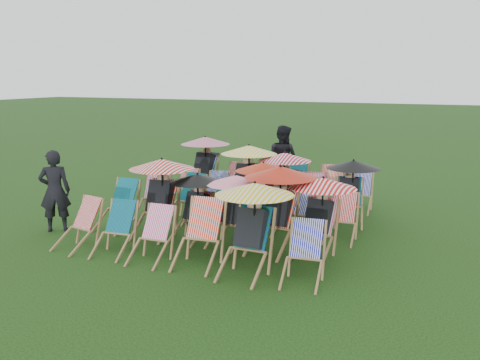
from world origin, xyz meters
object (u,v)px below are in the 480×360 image
at_px(deckchair_29, 359,192).
at_px(person_left, 55,191).
at_px(deckchair_5, 303,254).
at_px(person_rear, 282,160).
at_px(deckchair_0, 77,225).

distance_m(deckchair_29, person_left, 6.37).
distance_m(deckchair_5, person_rear, 6.03).
xyz_separation_m(deckchair_5, deckchair_29, (-0.12, 4.51, -0.00)).
bearing_deg(person_rear, person_left, 74.51).
relative_size(deckchair_0, deckchair_29, 1.03).
bearing_deg(deckchair_0, person_rear, 84.22).
relative_size(deckchair_29, person_left, 0.54).
height_order(deckchair_0, deckchair_5, deckchair_5).
bearing_deg(person_rear, deckchair_0, 87.22).
relative_size(deckchair_29, person_rear, 0.50).
height_order(deckchair_29, person_rear, person_rear).
bearing_deg(deckchair_29, person_left, -145.51).
bearing_deg(person_left, deckchair_29, -178.27).
bearing_deg(deckchair_5, person_rear, 106.56).
height_order(deckchair_0, person_left, person_left).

